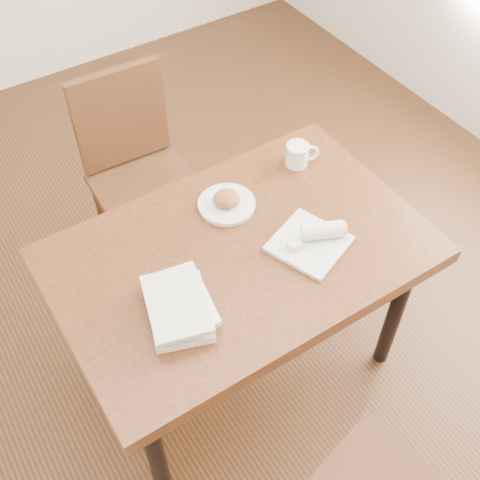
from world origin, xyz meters
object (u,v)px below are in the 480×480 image
chair_far (137,164)px  coffee_mug (298,154)px  plate_scone (227,202)px  book_stack (179,306)px  table (240,265)px  plate_burrito (314,239)px

chair_far → coffee_mug: 0.74m
plate_scone → book_stack: 0.47m
table → plate_burrito: plate_burrito is taller
plate_scone → coffee_mug: 0.35m
table → plate_burrito: 0.27m
table → plate_burrito: size_ratio=4.26×
chair_far → book_stack: 0.97m
table → coffee_mug: 0.50m
coffee_mug → chair_far: bearing=128.9°
plate_scone → coffee_mug: size_ratio=1.65×
table → book_stack: book_stack is taller
coffee_mug → book_stack: (-0.71, -0.35, -0.01)m
plate_burrito → book_stack: bearing=179.7°
coffee_mug → book_stack: 0.79m
table → plate_burrito: (0.22, -0.11, 0.11)m
table → chair_far: size_ratio=1.31×
table → coffee_mug: bearing=30.2°
plate_scone → coffee_mug: coffee_mug is taller
chair_far → coffee_mug: bearing=-51.1°
plate_burrito → book_stack: (-0.51, 0.00, 0.01)m
chair_far → plate_scone: chair_far is taller
plate_scone → plate_burrito: (0.15, -0.31, 0.00)m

